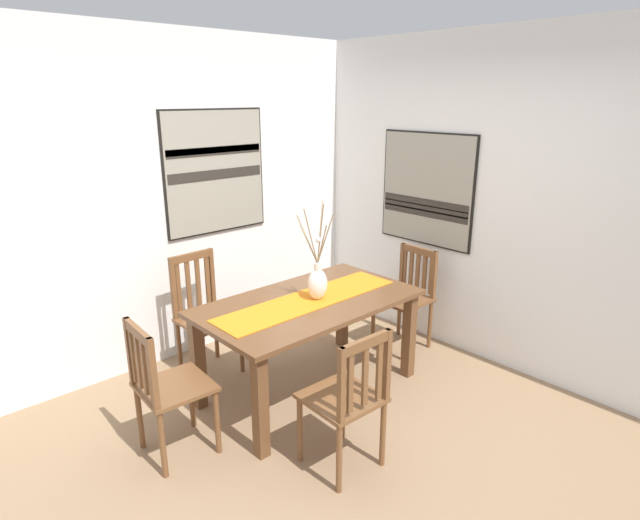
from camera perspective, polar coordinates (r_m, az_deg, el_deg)
name	(u,v)px	position (r m, az deg, el deg)	size (l,w,h in m)	color
ground_plane	(329,444)	(3.66, 1.03, -19.48)	(6.40, 6.40, 0.03)	#8E7051
wall_back	(176,201)	(4.53, -15.46, 6.24)	(6.40, 0.12, 2.70)	white
wall_side	(495,203)	(4.50, 18.60, 5.89)	(0.12, 6.40, 2.70)	white
dining_table	(309,315)	(3.90, -1.24, -5.97)	(1.63, 0.91, 0.75)	brown
table_runner	(309,300)	(3.85, -1.25, -4.37)	(1.50, 0.36, 0.01)	orange
centerpiece_vase	(318,281)	(3.82, -0.27, -2.33)	(0.33, 0.30, 0.74)	silver
chair_0	(407,295)	(4.74, 9.50, -3.76)	(0.43, 0.43, 0.90)	brown
chair_1	(348,398)	(3.19, 3.05, -14.81)	(0.44, 0.44, 0.92)	brown
chair_2	(204,313)	(4.35, -12.57, -5.63)	(0.44, 0.44, 0.99)	brown
chair_3	(166,386)	(3.42, -16.48, -13.04)	(0.45, 0.45, 0.92)	brown
painting_on_back_wall	(215,172)	(4.61, -11.38, 9.43)	(0.97, 0.05, 1.05)	black
painting_on_side_wall	(427,190)	(4.77, 11.57, 7.55)	(0.05, 0.96, 0.99)	black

